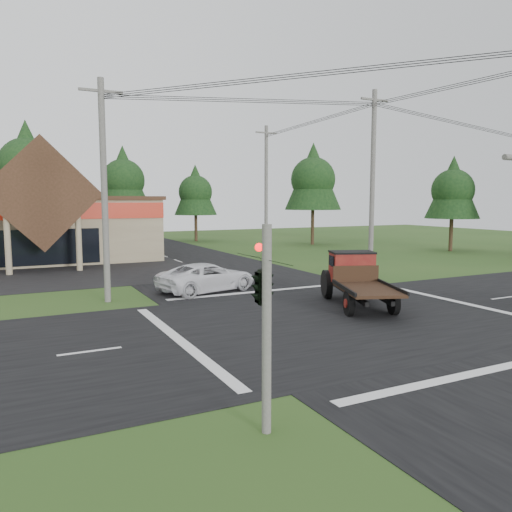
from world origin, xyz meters
TOP-DOWN VIEW (x-y plane):
  - ground at (0.00, 0.00)m, footprint 120.00×120.00m
  - road_ns at (0.00, 0.00)m, footprint 12.00×120.00m
  - road_ew at (0.00, 0.00)m, footprint 120.00×12.00m
  - traffic_signal_corner at (-7.50, -7.32)m, footprint 0.53×2.48m
  - utility_pole_nw at (-8.00, 8.00)m, footprint 2.00×0.30m
  - utility_pole_ne at (8.00, 8.00)m, footprint 2.00×0.30m
  - utility_pole_n at (8.00, 22.00)m, footprint 2.00×0.30m
  - tree_row_c at (-10.00, 41.00)m, footprint 7.28×7.28m
  - tree_row_d at (0.00, 42.00)m, footprint 6.16×6.16m
  - tree_row_e at (8.00, 40.00)m, footprint 5.04×5.04m
  - tree_side_ne at (18.00, 30.00)m, footprint 6.16×6.16m
  - tree_side_e_near at (26.00, 18.00)m, footprint 5.04×5.04m
  - antique_flatbed_truck at (2.11, 1.65)m, footprint 4.24×6.38m
  - white_pickup at (-2.69, 8.45)m, footprint 5.99×3.89m

SIDE VIEW (x-z plane):
  - ground at x=0.00m, z-range 0.00..0.00m
  - road_ns at x=0.00m, z-range 0.00..0.02m
  - road_ew at x=0.00m, z-range 0.00..0.02m
  - white_pickup at x=-2.69m, z-range 0.00..1.53m
  - antique_flatbed_truck at x=2.11m, z-range 0.00..2.49m
  - traffic_signal_corner at x=-7.50m, z-range 1.32..5.72m
  - utility_pole_nw at x=-8.00m, z-range 0.14..10.64m
  - utility_pole_n at x=8.00m, z-range 0.14..11.34m
  - utility_pole_ne at x=8.00m, z-range 0.14..11.64m
  - tree_row_e at x=8.00m, z-range 1.49..10.58m
  - tree_side_e_near at x=26.00m, z-range 1.49..10.58m
  - tree_row_d at x=0.00m, z-range 1.82..12.93m
  - tree_side_ne at x=18.00m, z-range 1.82..12.93m
  - tree_row_c at x=-10.00m, z-range 2.16..15.29m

